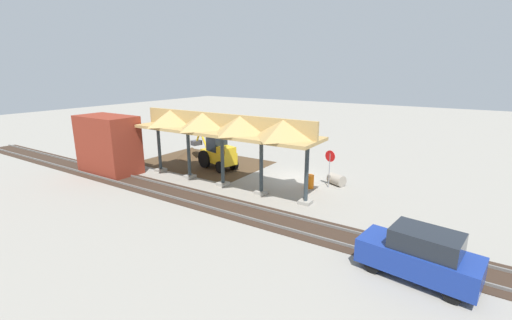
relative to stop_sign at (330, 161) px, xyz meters
The scene contains 11 objects.
ground_plane 3.36m from the stop_sign, ahead, with size 120.00×120.00×0.00m, color gray.
dirt_work_zone 11.34m from the stop_sign, ahead, with size 10.18×7.00×0.01m, color #4C3823.
platform_canopy 7.50m from the stop_sign, 29.34° to the left, with size 13.52×3.20×4.90m.
rail_tracks 7.24m from the stop_sign, 66.76° to the left, with size 60.00×2.58×0.15m.
stop_sign is the anchor object (origin of this frame).
backhoe 9.26m from the stop_sign, ahead, with size 5.17×2.44×2.82m.
dirt_mound 13.44m from the stop_sign, ahead, with size 5.42×5.42×1.92m, color #4C3823.
concrete_pipe 1.68m from the stop_sign, 107.37° to the right, with size 1.36×1.17×0.76m.
brick_utility_building 16.45m from the stop_sign, 20.35° to the left, with size 4.72×2.57×4.34m, color maroon.
distant_parked_car 10.46m from the stop_sign, 129.70° to the left, with size 4.39×2.29×1.98m.
traffic_barrel 1.90m from the stop_sign, 37.98° to the left, with size 0.56×0.56×0.90m, color orange.
Camera 1 is at (-10.53, 21.35, 7.60)m, focal length 24.00 mm.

